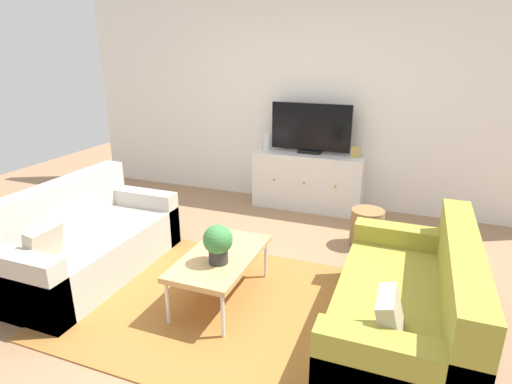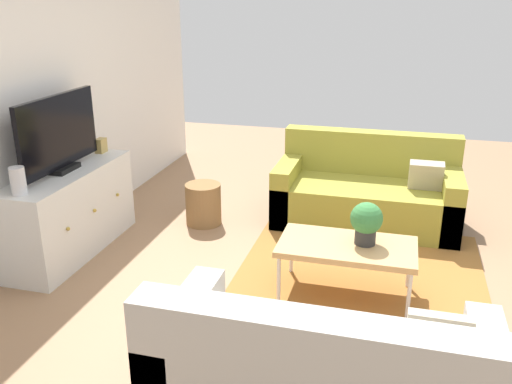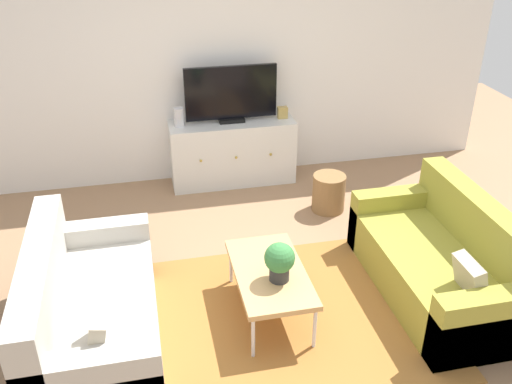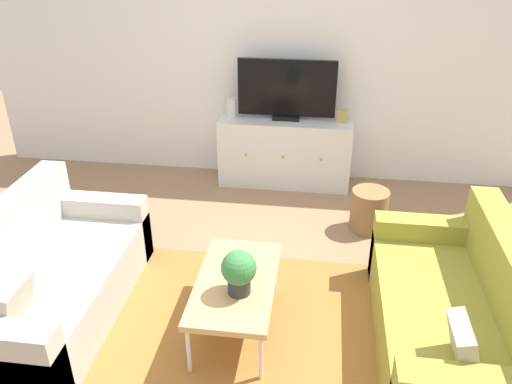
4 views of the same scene
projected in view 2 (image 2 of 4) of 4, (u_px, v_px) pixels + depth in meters
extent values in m
plane|color=#997251|center=(336.00, 290.00, 4.11)|extent=(10.00, 10.00, 0.00)
cube|color=white|center=(18.00, 95.00, 4.27)|extent=(6.40, 0.12, 2.70)
cube|color=#9E662D|center=(357.00, 292.00, 4.08)|extent=(2.50, 1.90, 0.01)
cube|color=#B2ADA3|center=(185.00, 351.00, 2.95)|extent=(0.87, 0.18, 0.57)
cube|color=#B2A58C|center=(438.00, 345.00, 2.60)|extent=(0.16, 0.30, 0.31)
cube|color=olive|center=(366.00, 203.00, 5.24)|extent=(0.87, 1.70, 0.41)
cube|color=olive|center=(370.00, 172.00, 5.47)|extent=(0.20, 1.70, 0.83)
cube|color=olive|center=(288.00, 188.00, 5.40)|extent=(0.87, 0.18, 0.57)
cube|color=olive|center=(450.00, 203.00, 5.03)|extent=(0.87, 0.18, 0.57)
cube|color=#B2A58C|center=(426.00, 177.00, 4.96)|extent=(0.18, 0.30, 0.32)
cube|color=tan|center=(347.00, 247.00, 3.93)|extent=(0.54, 0.98, 0.04)
cylinder|color=silver|center=(409.00, 296.00, 3.68)|extent=(0.03, 0.03, 0.37)
cylinder|color=silver|center=(409.00, 266.00, 4.10)|extent=(0.03, 0.03, 0.37)
cylinder|color=silver|center=(279.00, 279.00, 3.90)|extent=(0.03, 0.03, 0.37)
cylinder|color=silver|center=(291.00, 252.00, 4.31)|extent=(0.03, 0.03, 0.37)
cylinder|color=#2D2D2D|center=(365.00, 236.00, 3.91)|extent=(0.15, 0.15, 0.11)
sphere|color=#387A3D|center=(367.00, 218.00, 3.87)|extent=(0.23, 0.23, 0.23)
cube|color=silver|center=(71.00, 212.00, 4.62)|extent=(1.39, 0.44, 0.73)
sphere|color=#B79338|center=(68.00, 229.00, 4.20)|extent=(0.03, 0.03, 0.03)
sphere|color=#B79338|center=(95.00, 211.00, 4.55)|extent=(0.03, 0.03, 0.03)
sphere|color=#B79338|center=(118.00, 195.00, 4.91)|extent=(0.03, 0.03, 0.03)
cube|color=black|center=(63.00, 168.00, 4.50)|extent=(0.28, 0.16, 0.04)
cube|color=black|center=(58.00, 131.00, 4.39)|extent=(1.00, 0.04, 0.58)
cylinder|color=silver|center=(18.00, 181.00, 3.94)|extent=(0.11, 0.11, 0.21)
cube|color=tan|center=(101.00, 146.00, 5.00)|extent=(0.11, 0.07, 0.13)
cylinder|color=olive|center=(203.00, 204.00, 5.25)|extent=(0.34, 0.34, 0.40)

